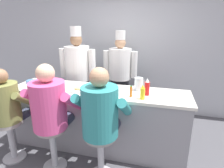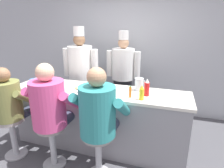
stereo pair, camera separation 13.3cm
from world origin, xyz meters
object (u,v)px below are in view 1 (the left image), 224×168
coffee_mug_blue (97,87)px  diner_seated_teal (101,114)px  coffee_mug_tan (46,85)px  ketchup_bottle_red (147,87)px  hot_sauce_bottle_orange (131,92)px  mustard_bottle_yellow (143,92)px  water_pitcher_clear (139,84)px  diner_seated_olive (7,106)px  breakfast_plate (78,90)px  cereal_bowl (31,82)px  cook_in_whites_far (120,71)px  diner_seated_pink (51,108)px  cook_in_whites_near (78,71)px

coffee_mug_blue → diner_seated_teal: (0.24, -0.59, -0.13)m
coffee_mug_tan → coffee_mug_blue: (0.79, 0.12, 0.00)m
ketchup_bottle_red → diner_seated_teal: (-0.49, -0.56, -0.20)m
hot_sauce_bottle_orange → coffee_mug_tan: size_ratio=1.20×
mustard_bottle_yellow → water_pitcher_clear: mustard_bottle_yellow is taller
mustard_bottle_yellow → coffee_mug_blue: 0.72m
coffee_mug_blue → diner_seated_olive: (-1.11, -0.59, -0.18)m
hot_sauce_bottle_orange → breakfast_plate: bearing=176.1°
hot_sauce_bottle_orange → diner_seated_olive: bearing=-165.3°
mustard_bottle_yellow → hot_sauce_bottle_orange: mustard_bottle_yellow is taller
cereal_bowl → diner_seated_teal: bearing=-23.7°
ketchup_bottle_red → cook_in_whites_far: bearing=118.5°
ketchup_bottle_red → coffee_mug_tan: (-1.52, -0.09, -0.07)m
mustard_bottle_yellow → coffee_mug_blue: size_ratio=1.62×
hot_sauce_bottle_orange → cook_in_whites_far: 1.38m
diner_seated_teal → hot_sauce_bottle_orange: bearing=55.9°
breakfast_plate → cereal_bowl: size_ratio=1.86×
hot_sauce_bottle_orange → diner_seated_teal: size_ratio=0.11×
mustard_bottle_yellow → diner_seated_pink: diner_seated_pink is taller
breakfast_plate → diner_seated_pink: (-0.17, -0.48, -0.10)m
coffee_mug_blue → diner_seated_teal: 0.65m
coffee_mug_tan → diner_seated_teal: diner_seated_teal is taller
diner_seated_olive → diner_seated_pink: diner_seated_pink is taller
diner_seated_olive → diner_seated_teal: 1.35m
coffee_mug_blue → cook_in_whites_far: 1.15m
diner_seated_teal → cook_in_whites_near: 1.62m
diner_seated_teal → diner_seated_olive: bearing=-179.8°
breakfast_plate → coffee_mug_tan: 0.53m
water_pitcher_clear → breakfast_plate: (-0.86, -0.26, -0.08)m
cook_in_whites_near → hot_sauce_bottle_orange: bearing=-37.5°
breakfast_plate → coffee_mug_blue: 0.29m
water_pitcher_clear → cook_in_whites_near: bearing=154.5°
water_pitcher_clear → coffee_mug_tan: (-1.39, -0.27, -0.05)m
mustard_bottle_yellow → coffee_mug_tan: mustard_bottle_yellow is taller
water_pitcher_clear → diner_seated_pink: 1.28m
cereal_bowl → cook_in_whites_far: (1.29, 1.10, -0.00)m
coffee_mug_tan → diner_seated_pink: 0.60m
water_pitcher_clear → coffee_mug_blue: water_pitcher_clear is taller
mustard_bottle_yellow → diner_seated_pink: 1.20m
mustard_bottle_yellow → coffee_mug_tan: bearing=176.8°
coffee_mug_tan → cook_in_whites_near: size_ratio=0.07×
hot_sauce_bottle_orange → diner_seated_olive: diner_seated_olive is taller
cereal_bowl → diner_seated_teal: 1.58m
water_pitcher_clear → cook_in_whites_far: (-0.50, 1.00, -0.07)m
coffee_mug_blue → diner_seated_teal: size_ratio=0.08×
mustard_bottle_yellow → water_pitcher_clear: size_ratio=1.05×
breakfast_plate → cook_in_whites_far: (0.36, 1.26, 0.01)m
ketchup_bottle_red → cook_in_whites_near: bearing=150.6°
breakfast_plate → diner_seated_olive: diner_seated_olive is taller
diner_seated_olive → cook_in_whites_far: size_ratio=0.76×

